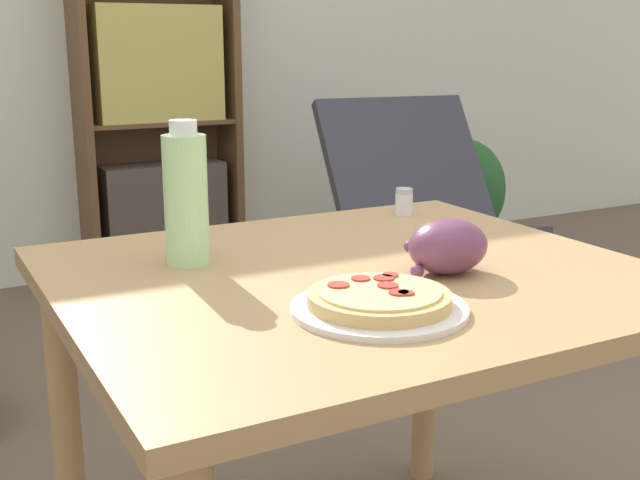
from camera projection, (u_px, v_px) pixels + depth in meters
name	position (u px, v px, depth m)	size (l,w,h in m)	color
dining_table	(354.00, 326.00, 1.43)	(1.01, 0.90, 0.72)	tan
pizza_on_plate	(379.00, 302.00, 1.19)	(0.27, 0.27, 0.04)	white
grape_bunch	(448.00, 247.00, 1.38)	(0.16, 0.12, 0.10)	#6B3856
drink_bottle	(186.00, 198.00, 1.42)	(0.08, 0.08, 0.26)	#B7EAA3
salt_shaker	(404.00, 202.00, 1.85)	(0.04, 0.04, 0.06)	white
lounge_chair_far	(423.00, 248.00, 3.29)	(0.76, 0.83, 0.88)	black
bookshelf	(160.00, 136.00, 3.76)	(0.74, 0.28, 1.49)	brown
potted_plant_floor	(462.00, 200.00, 4.09)	(0.45, 0.39, 0.63)	#BCB2A3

